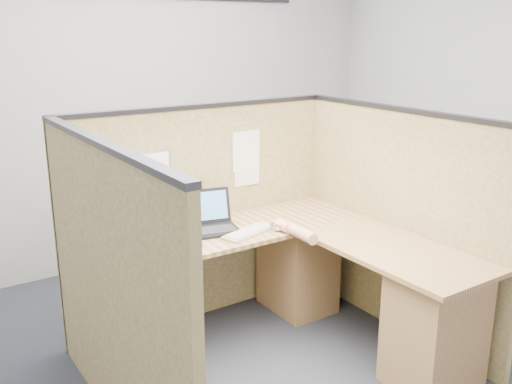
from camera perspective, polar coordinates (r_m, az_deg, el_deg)
floor at (r=3.61m, az=3.08°, el=-17.86°), size 5.00×5.00×0.00m
wall_back at (r=5.02m, az=-12.40°, el=8.59°), size 5.00×0.00×5.00m
cubicle_partitions at (r=3.57m, az=-0.84°, el=-4.36°), size 2.06×1.83×1.53m
l_desk at (r=3.71m, az=2.80°, el=-9.88°), size 1.95×1.75×0.73m
laptop at (r=3.79m, az=-4.89°, el=-2.85°), size 0.39×0.40×0.25m
keyboard at (r=3.70m, az=-0.73°, el=-4.03°), size 0.41×0.24×0.03m
mouse at (r=3.77m, az=2.46°, el=-3.51°), size 0.13×0.10×0.05m
hand_forearm at (r=3.67m, az=3.91°, el=-3.86°), size 0.11×0.40×0.08m
blue_poster at (r=3.56m, az=-17.77°, el=3.30°), size 0.16×0.01×0.22m
american_flag at (r=3.59m, az=-16.47°, el=2.56°), size 0.20×0.01×0.35m
file_holder at (r=3.73m, az=-10.39°, el=1.52°), size 0.26×0.05×0.33m
paper_left at (r=4.08m, az=-1.00°, el=4.11°), size 0.23×0.01×0.29m
paper_right at (r=4.11m, az=-0.91°, el=2.45°), size 0.20×0.01×0.26m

